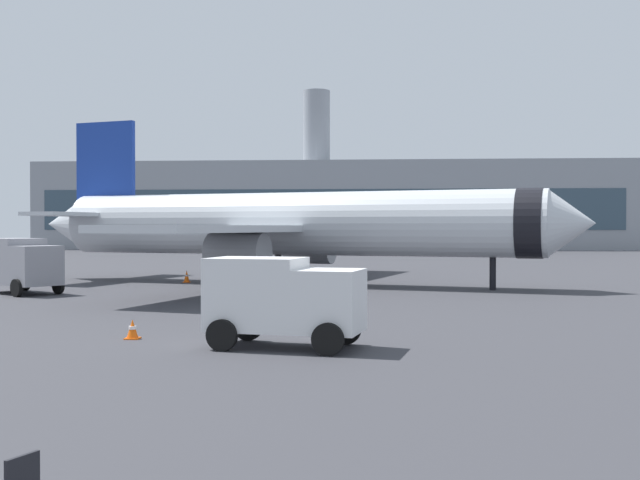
# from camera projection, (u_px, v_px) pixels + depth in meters

# --- Properties ---
(airplane_at_gate) EXTENTS (35.17, 32.07, 10.50)m
(airplane_at_gate) POSITION_uv_depth(u_px,v_px,m) (289.00, 224.00, 47.04)
(airplane_at_gate) COLOR silver
(airplane_at_gate) RESTS_ON ground
(service_truck) EXTENTS (5.17, 4.60, 2.90)m
(service_truck) POSITION_uv_depth(u_px,v_px,m) (20.00, 263.00, 40.51)
(service_truck) COLOR gray
(service_truck) RESTS_ON ground
(cargo_van) EXTENTS (4.70, 3.04, 2.60)m
(cargo_van) POSITION_uv_depth(u_px,v_px,m) (283.00, 298.00, 22.29)
(cargo_van) COLOR white
(cargo_van) RESTS_ON ground
(safety_cone_near) EXTENTS (0.44, 0.44, 0.61)m
(safety_cone_near) POSITION_uv_depth(u_px,v_px,m) (133.00, 329.00, 24.05)
(safety_cone_near) COLOR #F2590C
(safety_cone_near) RESTS_ON ground
(safety_cone_mid) EXTENTS (0.44, 0.44, 0.75)m
(safety_cone_mid) POSITION_uv_depth(u_px,v_px,m) (236.00, 270.00, 56.56)
(safety_cone_mid) COLOR #F2590C
(safety_cone_mid) RESTS_ON ground
(safety_cone_far) EXTENTS (0.44, 0.44, 0.82)m
(safety_cone_far) POSITION_uv_depth(u_px,v_px,m) (323.00, 312.00, 27.95)
(safety_cone_far) COLOR #F2590C
(safety_cone_far) RESTS_ON ground
(safety_cone_outer) EXTENTS (0.44, 0.44, 0.77)m
(safety_cone_outer) POSITION_uv_depth(u_px,v_px,m) (187.00, 276.00, 48.68)
(safety_cone_outer) COLOR #F2590C
(safety_cone_outer) RESTS_ON ground
(terminal_building) EXTENTS (93.15, 17.70, 25.75)m
(terminal_building) POSITION_uv_depth(u_px,v_px,m) (331.00, 206.00, 126.07)
(terminal_building) COLOR gray
(terminal_building) RESTS_ON ground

